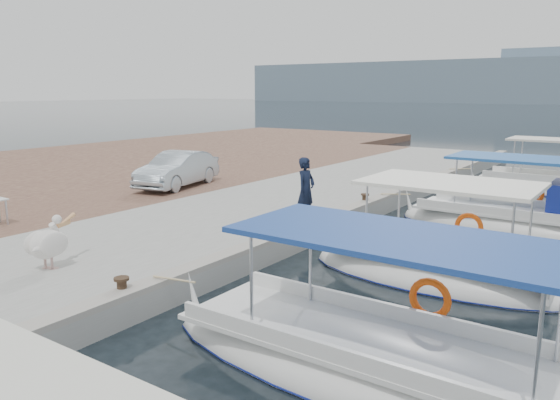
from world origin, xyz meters
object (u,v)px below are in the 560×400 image
object	(u,v)px
fishing_caique_b	(382,373)
pelican	(48,243)
fishing_caique_d	(517,224)
fishing_caique_c	(438,273)
fisherman	(306,190)
parked_car	(178,169)
fishing_caique_e	(557,190)

from	to	relation	value
fishing_caique_b	pelican	size ratio (longest dim) A/B	5.65
fishing_caique_d	pelican	world-z (taller)	fishing_caique_d
fishing_caique_b	pelican	xyz separation A→B (m)	(-7.30, -0.61, 0.93)
fishing_caique_c	fishing_caique_d	distance (m)	5.59
fishing_caique_c	fishing_caique_d	size ratio (longest dim) A/B	0.88
pelican	fisherman	xyz separation A→B (m)	(2.21, 6.60, 0.36)
fisherman	parked_car	bearing A→B (deg)	74.97
fishing_caique_d	pelican	distance (m)	13.08
pelican	parked_car	distance (m)	9.99
fishing_caique_c	fishing_caique_e	distance (m)	13.02
fishing_caique_e	fisherman	size ratio (longest dim) A/B	3.92
fishing_caique_c	fisherman	world-z (taller)	fisherman
fishing_caique_b	fishing_caique_c	xyz separation A→B (m)	(-0.83, 4.85, 0.00)
fishing_caique_e	fishing_caique_b	bearing A→B (deg)	-89.04
fishing_caique_b	fishing_caique_e	xyz separation A→B (m)	(-0.30, 17.86, 0.00)
fishing_caique_b	fisherman	xyz separation A→B (m)	(-5.09, 5.99, 1.30)
pelican	fishing_caique_c	bearing A→B (deg)	40.17
fishing_caique_e	fisherman	world-z (taller)	fisherman
fishing_caique_b	pelican	bearing A→B (deg)	-175.26
parked_car	pelican	bearing A→B (deg)	-72.66
fishing_caique_c	parked_car	bearing A→B (deg)	164.32
fisherman	fishing_caique_b	bearing A→B (deg)	-138.55
fishing_caique_d	fishing_caique_e	size ratio (longest dim) A/B	0.97
fishing_caique_b	fishing_caique_e	size ratio (longest dim) A/B	1.08
fishing_caique_e	pelican	xyz separation A→B (m)	(-7.00, -18.47, 0.93)
fishing_caique_c	fishing_caique_e	size ratio (longest dim) A/B	0.85
fishing_caique_c	parked_car	size ratio (longest dim) A/B	1.50
pelican	fisherman	size ratio (longest dim) A/B	0.75
fishing_caique_b	fisherman	distance (m)	7.97
fisherman	parked_car	xyz separation A→B (m)	(-7.17, 2.07, -0.25)
fishing_caique_c	parked_car	world-z (taller)	fishing_caique_c
pelican	parked_car	world-z (taller)	parked_car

